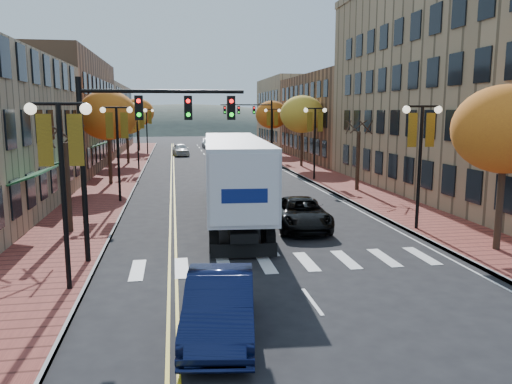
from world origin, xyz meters
name	(u,v)px	position (x,y,z in m)	size (l,w,h in m)	color
ground	(296,280)	(0.00, 0.00, 0.00)	(200.00, 200.00, 0.00)	black
sidewalk_left	(122,172)	(-9.00, 32.50, 0.07)	(4.00, 85.00, 0.15)	brown
sidewalk_right	(305,168)	(9.00, 32.50, 0.07)	(4.00, 85.00, 0.15)	brown
building_left_mid	(39,114)	(-17.00, 36.00, 5.50)	(12.00, 24.00, 11.00)	brown
building_left_far	(84,118)	(-17.00, 61.00, 4.75)	(12.00, 26.00, 9.50)	#9E8966
building_right_near	(501,86)	(18.50, 16.00, 7.50)	(15.00, 28.00, 15.00)	#997F5B
building_right_mid	(361,118)	(18.50, 42.00, 5.00)	(15.00, 24.00, 10.00)	brown
building_right_far	(312,113)	(18.50, 64.00, 5.50)	(15.00, 20.00, 11.00)	#9E8966
tree_left_a	(68,188)	(-9.00, 8.00, 2.25)	(0.28, 0.28, 4.20)	#382619
tree_left_b	(108,115)	(-9.00, 24.00, 5.45)	(4.48, 4.48, 7.21)	#382619
tree_left_c	(127,118)	(-9.00, 40.00, 5.05)	(4.16, 4.16, 6.69)	#382619
tree_left_d	(138,112)	(-9.00, 58.00, 5.60)	(4.61, 4.61, 7.42)	#382619
tree_right_a	(506,130)	(9.00, 2.00, 5.05)	(4.16, 4.16, 6.69)	#382619
tree_right_b	(358,161)	(9.00, 18.00, 2.25)	(0.28, 0.28, 4.20)	#382619
tree_right_c	(302,114)	(9.00, 34.00, 5.45)	(4.48, 4.48, 7.21)	#382619
tree_right_d	(272,115)	(9.00, 50.00, 5.29)	(4.35, 4.35, 7.00)	#382619
lamp_left_a	(62,160)	(-7.50, 0.00, 4.29)	(1.96, 0.36, 6.05)	black
lamp_left_b	(117,135)	(-7.50, 16.00, 4.29)	(1.96, 0.36, 6.05)	black
lamp_left_c	(137,127)	(-7.50, 34.00, 4.29)	(1.96, 0.36, 6.05)	black
lamp_left_d	(147,122)	(-7.50, 52.00, 4.29)	(1.96, 0.36, 6.05)	black
lamp_right_a	(421,143)	(7.50, 6.00, 4.29)	(1.96, 0.36, 6.05)	black
lamp_right_b	(315,129)	(7.50, 24.00, 4.29)	(1.96, 0.36, 6.05)	black
lamp_right_c	(272,124)	(7.50, 42.00, 4.29)	(1.96, 0.36, 6.05)	black
traffic_mast_near	(135,134)	(-5.48, 3.00, 4.92)	(6.10, 0.35, 7.00)	black
traffic_mast_far	(255,118)	(5.48, 42.00, 4.92)	(6.10, 0.34, 7.00)	black
semi_truck	(233,171)	(-0.92, 10.78, 2.56)	(3.94, 17.66, 4.38)	black
navy_sedan	(220,305)	(-3.00, -3.81, 0.81)	(1.72, 4.94, 1.63)	#0D1436
black_suv	(301,213)	(2.10, 7.52, 0.75)	(2.49, 5.40, 1.50)	black
car_far_white	(181,149)	(-3.17, 49.99, 0.81)	(1.91, 4.74, 1.61)	silver
car_far_silver	(210,144)	(1.53, 62.31, 0.73)	(2.06, 5.06, 1.47)	#AAABB1
car_far_oncoming	(209,141)	(2.10, 70.90, 0.70)	(1.47, 4.22, 1.39)	#A8AAB0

